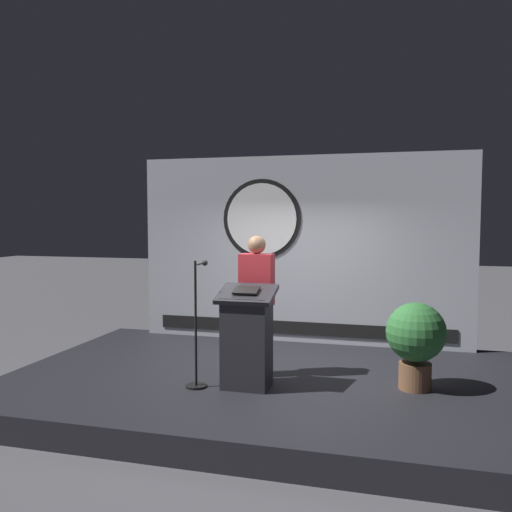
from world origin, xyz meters
TOP-DOWN VIEW (x-y plane):
  - ground_plane at (0.00, 0.00)m, footprint 40.00×40.00m
  - stage_platform at (0.00, 0.00)m, footprint 6.40×4.00m
  - banner_display at (-0.02, 1.85)m, footprint 5.10×0.12m
  - podium at (-0.18, -0.52)m, footprint 0.64×0.49m
  - speaker_person at (-0.20, -0.04)m, footprint 0.40×0.26m
  - microphone_stand at (-0.74, -0.63)m, footprint 0.24×0.46m
  - potted_plant at (1.66, -0.10)m, footprint 0.66×0.66m

SIDE VIEW (x-z plane):
  - ground_plane at x=0.00m, z-range 0.00..0.00m
  - stage_platform at x=0.00m, z-range 0.00..0.30m
  - microphone_stand at x=-0.74m, z-range 0.08..1.52m
  - podium at x=-0.18m, z-range 0.28..1.44m
  - potted_plant at x=1.66m, z-range 0.40..1.38m
  - speaker_person at x=-0.20m, z-range 0.32..2.03m
  - banner_display at x=-0.02m, z-range 0.30..3.17m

